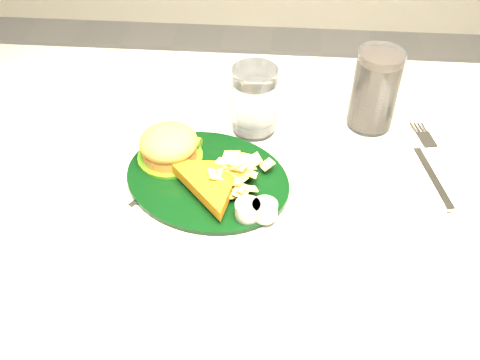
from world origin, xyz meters
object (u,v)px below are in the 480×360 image
object	(u,v)px
cola_glass	(375,90)
fork_napkin	(431,173)
water_glass	(254,100)
dinner_plate	(207,167)
table	(247,316)

from	to	relation	value
cola_glass	fork_napkin	world-z (taller)	cola_glass
water_glass	fork_napkin	world-z (taller)	water_glass
water_glass	cola_glass	bearing A→B (deg)	8.28
cola_glass	fork_napkin	xyz separation A→B (m)	(0.09, -0.13, -0.06)
dinner_plate	water_glass	world-z (taller)	water_glass
dinner_plate	water_glass	distance (m)	0.16
cola_glass	fork_napkin	distance (m)	0.17
cola_glass	fork_napkin	bearing A→B (deg)	-56.55
table	fork_napkin	distance (m)	0.48
dinner_plate	fork_napkin	bearing A→B (deg)	30.16
table	dinner_plate	bearing A→B (deg)	178.64
dinner_plate	cola_glass	distance (m)	0.32
water_glass	fork_napkin	xyz separation A→B (m)	(0.29, -0.10, -0.05)
fork_napkin	water_glass	bearing A→B (deg)	149.24
dinner_plate	cola_glass	bearing A→B (deg)	56.24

